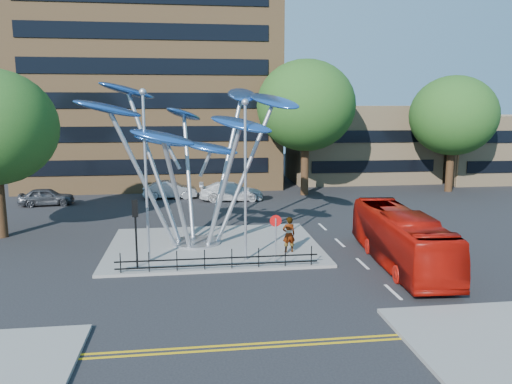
{
  "coord_description": "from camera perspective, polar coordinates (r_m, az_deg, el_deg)",
  "views": [
    {
      "loc": [
        -2.22,
        -21.94,
        8.18
      ],
      "look_at": [
        1.18,
        4.0,
        3.56
      ],
      "focal_mm": 35.0,
      "sensor_mm": 36.0,
      "label": 1
    }
  ],
  "objects": [
    {
      "name": "ground",
      "position": [
        23.52,
        -1.6,
        -10.34
      ],
      "size": [
        120.0,
        120.0,
        0.0
      ],
      "primitive_type": "plane",
      "color": "black",
      "rests_on": "ground"
    },
    {
      "name": "parked_car_right",
      "position": [
        42.86,
        -2.85,
        0.08
      ],
      "size": [
        5.5,
        2.3,
        1.59
      ],
      "primitive_type": "imported",
      "rotation": [
        0.0,
        0.0,
        1.56
      ],
      "color": "silver",
      "rests_on": "ground"
    },
    {
      "name": "street_lamp_right",
      "position": [
        25.27,
        -1.23,
        3.0
      ],
      "size": [
        0.36,
        0.36,
        8.3
      ],
      "color": "#9EA0A5",
      "rests_on": "traffic_island"
    },
    {
      "name": "pedestrian",
      "position": [
        27.45,
        3.77,
        -4.87
      ],
      "size": [
        0.77,
        0.55,
        1.98
      ],
      "primitive_type": "imported",
      "rotation": [
        0.0,
        0.0,
        3.25
      ],
      "color": "gray",
      "rests_on": "traffic_island"
    },
    {
      "name": "pedestrian_railing_front",
      "position": [
        24.87,
        -4.33,
        -7.88
      ],
      "size": [
        10.0,
        0.06,
        1.0
      ],
      "color": "black",
      "rests_on": "traffic_island"
    },
    {
      "name": "street_lamp_left",
      "position": [
        25.69,
        -12.53,
        3.47
      ],
      "size": [
        0.36,
        0.36,
        8.8
      ],
      "color": "#9EA0A5",
      "rests_on": "traffic_island"
    },
    {
      "name": "traffic_light_island",
      "position": [
        25.22,
        -13.62,
        -3.02
      ],
      "size": [
        0.28,
        0.18,
        3.42
      ],
      "color": "black",
      "rests_on": "traffic_island"
    },
    {
      "name": "double_yellow_near",
      "position": [
        18.05,
        0.44,
        -16.92
      ],
      "size": [
        40.0,
        0.12,
        0.01
      ],
      "primitive_type": "cube",
      "color": "gold",
      "rests_on": "ground"
    },
    {
      "name": "low_building_far",
      "position": [
        59.62,
        25.36,
        4.55
      ],
      "size": [
        12.0,
        8.0,
        7.0
      ],
      "primitive_type": "cube",
      "color": "tan",
      "rests_on": "ground"
    },
    {
      "name": "low_building_near",
      "position": [
        55.2,
        11.88,
        5.46
      ],
      "size": [
        15.0,
        8.0,
        8.0
      ],
      "primitive_type": "cube",
      "color": "tan",
      "rests_on": "ground"
    },
    {
      "name": "brick_tower",
      "position": [
        54.5,
        -11.91,
        17.0
      ],
      "size": [
        25.0,
        15.0,
        30.0
      ],
      "primitive_type": "cube",
      "color": "brown",
      "rests_on": "ground"
    },
    {
      "name": "tree_far",
      "position": [
        50.18,
        21.62,
        8.1
      ],
      "size": [
        8.0,
        8.0,
        10.81
      ],
      "color": "black",
      "rests_on": "ground"
    },
    {
      "name": "parked_car_left",
      "position": [
        44.16,
        -22.81,
        -0.5
      ],
      "size": [
        4.42,
        2.17,
        1.45
      ],
      "primitive_type": "imported",
      "rotation": [
        0.0,
        0.0,
        1.68
      ],
      "color": "#3D3F45",
      "rests_on": "ground"
    },
    {
      "name": "double_yellow_far",
      "position": [
        17.79,
        0.58,
        -17.35
      ],
      "size": [
        40.0,
        0.12,
        0.01
      ],
      "primitive_type": "cube",
      "color": "gold",
      "rests_on": "ground"
    },
    {
      "name": "no_entry_sign_island",
      "position": [
        25.62,
        2.26,
        -4.38
      ],
      "size": [
        0.6,
        0.1,
        2.45
      ],
      "color": "#9EA0A5",
      "rests_on": "traffic_island"
    },
    {
      "name": "leaf_sculpture",
      "position": [
        28.65,
        -7.21,
        7.32
      ],
      "size": [
        12.72,
        9.54,
        9.51
      ],
      "color": "#9EA0A5",
      "rests_on": "traffic_island"
    },
    {
      "name": "parked_car_mid",
      "position": [
        44.37,
        -9.79,
        0.25
      ],
      "size": [
        4.7,
        1.73,
        1.54
      ],
      "primitive_type": "imported",
      "rotation": [
        0.0,
        0.0,
        1.59
      ],
      "color": "#A1A4A8",
      "rests_on": "ground"
    },
    {
      "name": "red_bus",
      "position": [
        26.67,
        16.21,
        -5.09
      ],
      "size": [
        3.03,
        10.26,
        2.82
      ],
      "primitive_type": "imported",
      "rotation": [
        0.0,
        0.0,
        -0.07
      ],
      "color": "#A30F07",
      "rests_on": "ground"
    },
    {
      "name": "tree_right",
      "position": [
        45.11,
        5.71,
        9.79
      ],
      "size": [
        8.8,
        8.8,
        12.11
      ],
      "color": "black",
      "rests_on": "ground"
    },
    {
      "name": "traffic_island",
      "position": [
        29.12,
        -4.8,
        -6.18
      ],
      "size": [
        12.0,
        9.0,
        0.15
      ],
      "primitive_type": "cube",
      "color": "slate",
      "rests_on": "ground"
    }
  ]
}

